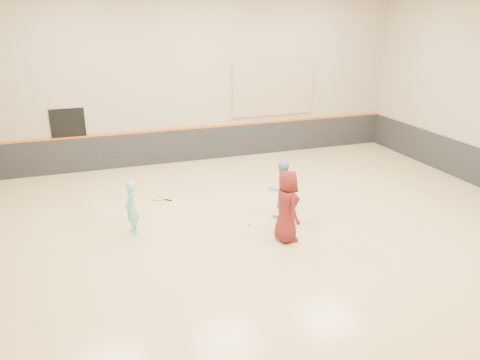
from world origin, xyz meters
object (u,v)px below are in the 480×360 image
object	(u,v)px
instructor	(281,189)
spare_racket	(159,198)
girl	(131,208)
young_man	(287,206)

from	to	relation	value
instructor	spare_racket	xyz separation A→B (m)	(-2.87, 2.32, -0.76)
girl	spare_racket	xyz separation A→B (m)	(0.98, 2.03, -0.64)
young_man	spare_racket	world-z (taller)	young_man
girl	spare_racket	world-z (taller)	girl
girl	instructor	xyz separation A→B (m)	(3.85, -0.30, 0.11)
girl	young_man	distance (m)	3.77
young_man	spare_racket	xyz separation A→B (m)	(-2.45, 3.60, -0.85)
spare_racket	young_man	bearing A→B (deg)	-55.78
young_man	spare_racket	size ratio (longest dim) A/B	2.36
girl	spare_racket	size ratio (longest dim) A/B	1.81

